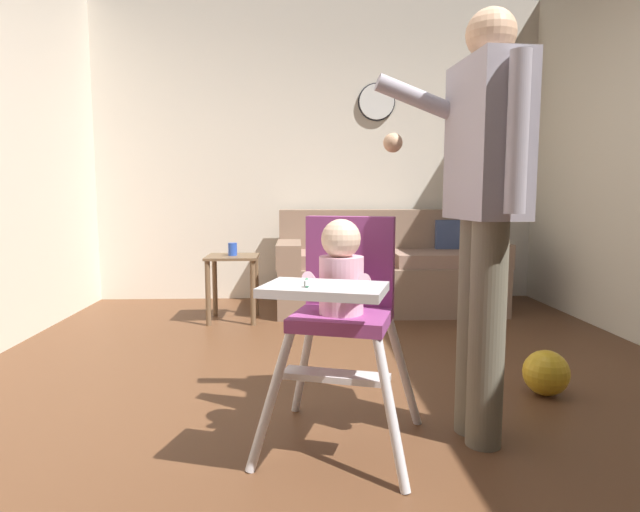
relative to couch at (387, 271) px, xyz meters
name	(u,v)px	position (x,y,z in m)	size (l,w,h in m)	color
ground	(344,436)	(-0.59, -2.37, -0.38)	(5.75, 7.32, 0.10)	brown
wall_far	(317,152)	(-0.59, 0.52, 1.07)	(4.95, 0.06, 2.80)	silver
couch	(387,271)	(0.00, 0.00, 0.00)	(1.90, 0.86, 0.86)	#856955
high_chair	(343,291)	(-0.61, -2.55, 0.29)	(0.75, 0.83, 0.91)	silver
adult_standing	(484,203)	(-0.06, -2.52, 0.63)	(0.53, 0.50, 1.69)	#665F4D
toy_ball	(546,373)	(0.45, -2.07, -0.22)	(0.23, 0.23, 0.23)	gold
side_table	(233,273)	(-1.30, -0.41, 0.05)	(0.40, 0.40, 0.52)	brown
sippy_cup	(233,249)	(-1.30, -0.41, 0.24)	(0.07, 0.07, 0.10)	#284CB7
wall_clock	(377,102)	(-0.04, 0.48, 1.53)	(0.35, 0.04, 0.35)	white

